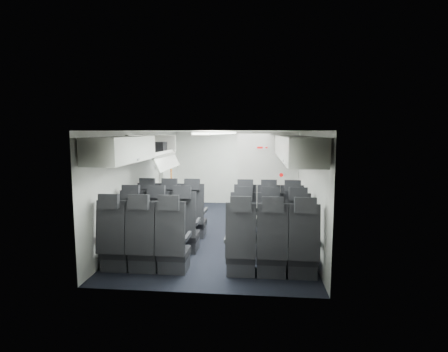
% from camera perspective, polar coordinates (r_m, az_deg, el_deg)
% --- Properties ---
extents(cabin_shell, '(3.41, 6.01, 2.16)m').
position_cam_1_polar(cabin_shell, '(7.47, -0.29, -0.58)').
color(cabin_shell, black).
rests_on(cabin_shell, ground).
extents(seat_row_front, '(3.33, 0.56, 1.24)m').
position_cam_1_polar(seat_row_front, '(7.09, -0.73, -6.94)').
color(seat_row_front, black).
rests_on(seat_row_front, cabin_shell).
extents(seat_row_mid, '(3.33, 0.56, 1.24)m').
position_cam_1_polar(seat_row_mid, '(6.22, -1.64, -8.94)').
color(seat_row_mid, black).
rests_on(seat_row_mid, cabin_shell).
extents(seat_row_rear, '(3.33, 0.56, 1.24)m').
position_cam_1_polar(seat_row_rear, '(5.37, -2.86, -11.58)').
color(seat_row_rear, black).
rests_on(seat_row_rear, cabin_shell).
extents(overhead_bin_left_rear, '(0.53, 1.80, 0.40)m').
position_cam_1_polar(overhead_bin_left_rear, '(5.79, -16.34, 4.21)').
color(overhead_bin_left_rear, silver).
rests_on(overhead_bin_left_rear, cabin_shell).
extents(overhead_bin_left_front_open, '(0.64, 1.70, 0.72)m').
position_cam_1_polar(overhead_bin_left_front_open, '(7.46, -11.62, 3.99)').
color(overhead_bin_left_front_open, '#9E9E93').
rests_on(overhead_bin_left_front_open, cabin_shell).
extents(overhead_bin_right_rear, '(0.53, 1.80, 0.40)m').
position_cam_1_polar(overhead_bin_right_rear, '(5.41, 12.44, 4.14)').
color(overhead_bin_right_rear, silver).
rests_on(overhead_bin_right_rear, cabin_shell).
extents(overhead_bin_right_front, '(0.53, 1.70, 0.40)m').
position_cam_1_polar(overhead_bin_right_front, '(7.15, 10.77, 4.87)').
color(overhead_bin_right_front, silver).
rests_on(overhead_bin_right_front, cabin_shell).
extents(bulkhead_partition, '(1.40, 0.15, 2.13)m').
position_cam_1_polar(bulkhead_partition, '(8.24, 7.07, -0.25)').
color(bulkhead_partition, silver).
rests_on(bulkhead_partition, cabin_shell).
extents(galley_unit, '(0.85, 0.52, 1.90)m').
position_cam_1_polar(galley_unit, '(10.16, 6.61, 0.43)').
color(galley_unit, '#939399').
rests_on(galley_unit, cabin_shell).
extents(boarding_door, '(0.12, 1.27, 1.86)m').
position_cam_1_polar(boarding_door, '(9.31, -9.40, -0.19)').
color(boarding_door, silver).
rests_on(boarding_door, cabin_shell).
extents(flight_attendant, '(0.50, 0.66, 1.62)m').
position_cam_1_polar(flight_attendant, '(9.08, 3.32, -1.21)').
color(flight_attendant, black).
rests_on(flight_attendant, ground).
extents(carry_on_bag, '(0.38, 0.29, 0.22)m').
position_cam_1_polar(carry_on_bag, '(7.72, -10.85, 4.68)').
color(carry_on_bag, black).
rests_on(carry_on_bag, overhead_bin_left_front_open).
extents(papers, '(0.20, 0.07, 0.14)m').
position_cam_1_polar(papers, '(8.99, 4.52, 0.27)').
color(papers, white).
rests_on(papers, flight_attendant).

